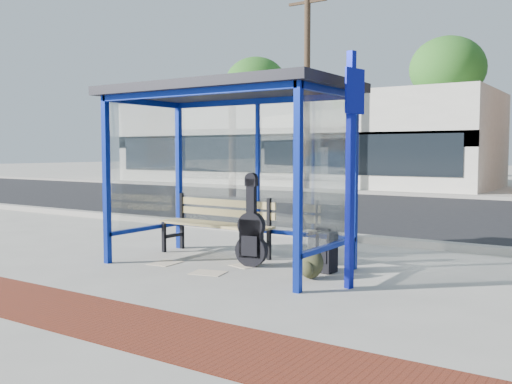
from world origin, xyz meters
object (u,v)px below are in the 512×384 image
Objects in this scene: bench at (217,222)px; backpack at (311,264)px; guitar_bag at (251,235)px; suitcase at (323,252)px.

bench reaches higher than backpack.
guitar_bag is 2.07× the size of suitcase.
guitar_bag reaches higher than backpack.
guitar_bag is at bearing -23.10° from bench.
bench is 1.60× the size of guitar_bag.
guitar_bag is 3.21× the size of backpack.
suitcase is 0.44m from backpack.
guitar_bag is 1.00m from suitcase.
bench is 1.87m from suitcase.
guitar_bag reaches higher than bench.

